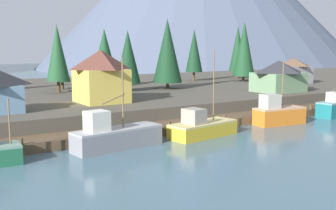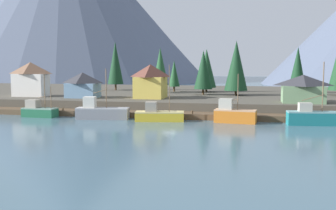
# 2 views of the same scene
# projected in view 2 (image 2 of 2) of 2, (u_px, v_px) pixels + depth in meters

# --- Properties ---
(ground_plane) EXTENTS (400.00, 400.00, 1.00)m
(ground_plane) POSITION_uv_depth(u_px,v_px,m) (187.00, 109.00, 92.05)
(ground_plane) COLOR #476675
(dock) EXTENTS (80.00, 4.00, 1.60)m
(dock) POSITION_uv_depth(u_px,v_px,m) (171.00, 115.00, 74.40)
(dock) COLOR brown
(dock) RESTS_ON ground_plane
(shoreline_bank) EXTENTS (400.00, 56.00, 2.50)m
(shoreline_bank) POSITION_uv_depth(u_px,v_px,m) (195.00, 97.00, 103.55)
(shoreline_bank) COLOR #4C473D
(shoreline_bank) RESTS_ON ground_plane
(mountain_west_peak) EXTENTS (154.99, 154.99, 84.68)m
(mountain_west_peak) POSITION_uv_depth(u_px,v_px,m) (64.00, 2.00, 225.58)
(mountain_west_peak) COLOR slate
(mountain_west_peak) RESTS_ON ground_plane
(mountain_central_peak) EXTENTS (88.75, 88.75, 51.07)m
(mountain_central_peak) POSITION_uv_depth(u_px,v_px,m) (122.00, 32.00, 219.50)
(mountain_central_peak) COLOR slate
(mountain_central_peak) RESTS_ON ground_plane
(fishing_boat_green) EXTENTS (6.35, 2.92, 7.79)m
(fishing_boat_green) POSITION_uv_depth(u_px,v_px,m) (39.00, 111.00, 75.71)
(fishing_boat_green) COLOR #1E5B3D
(fishing_boat_green) RESTS_ON ground_plane
(fishing_boat_grey) EXTENTS (9.36, 3.77, 8.79)m
(fishing_boat_grey) POSITION_uv_depth(u_px,v_px,m) (101.00, 112.00, 72.75)
(fishing_boat_grey) COLOR gray
(fishing_boat_grey) RESTS_ON ground_plane
(fishing_boat_yellow) EXTENTS (8.51, 4.20, 9.48)m
(fishing_boat_yellow) POSITION_uv_depth(u_px,v_px,m) (159.00, 115.00, 70.45)
(fishing_boat_yellow) COLOR gold
(fishing_boat_yellow) RESTS_ON ground_plane
(fishing_boat_orange) EXTENTS (6.96, 3.19, 8.01)m
(fishing_boat_orange) POSITION_uv_depth(u_px,v_px,m) (234.00, 114.00, 68.44)
(fishing_boat_orange) COLOR #CC6B1E
(fishing_boat_orange) RESTS_ON ground_plane
(fishing_boat_teal) EXTENTS (8.30, 3.24, 9.98)m
(fishing_boat_teal) POSITION_uv_depth(u_px,v_px,m) (313.00, 117.00, 65.90)
(fishing_boat_teal) COLOR #196B70
(fishing_boat_teal) RESTS_ON ground_plane
(house_blue) EXTENTS (6.66, 4.91, 5.24)m
(house_blue) POSITION_uv_depth(u_px,v_px,m) (83.00, 85.00, 86.86)
(house_blue) COLOR #6689A8
(house_blue) RESTS_ON shoreline_bank
(house_green) EXTENTS (7.81, 6.20, 5.11)m
(house_green) POSITION_uv_depth(u_px,v_px,m) (303.00, 88.00, 76.41)
(house_green) COLOR #6B8E66
(house_green) RESTS_ON shoreline_bank
(house_yellow) EXTENTS (6.15, 6.54, 6.94)m
(house_yellow) POSITION_uv_depth(u_px,v_px,m) (150.00, 81.00, 85.79)
(house_yellow) COLOR gold
(house_yellow) RESTS_ON shoreline_bank
(house_white) EXTENTS (7.36, 4.33, 7.39)m
(house_white) POSITION_uv_depth(u_px,v_px,m) (31.00, 79.00, 90.24)
(house_white) COLOR silver
(house_white) RESTS_ON shoreline_bank
(conifer_near_left) EXTENTS (2.84, 2.84, 7.80)m
(conifer_near_left) POSITION_uv_depth(u_px,v_px,m) (174.00, 73.00, 104.49)
(conifer_near_left) COLOR #4C3823
(conifer_near_left) RESTS_ON shoreline_bank
(conifer_near_right) EXTENTS (3.71, 3.71, 10.86)m
(conifer_near_right) POSITION_uv_depth(u_px,v_px,m) (160.00, 66.00, 99.63)
(conifer_near_right) COLOR #4C3823
(conifer_near_right) RESTS_ON shoreline_bank
(conifer_mid_left) EXTENTS (5.12, 5.12, 12.11)m
(conifer_mid_left) POSITION_uv_depth(u_px,v_px,m) (236.00, 66.00, 91.98)
(conifer_mid_left) COLOR #4C3823
(conifer_mid_left) RESTS_ON shoreline_bank
(conifer_mid_right) EXTENTS (4.13, 4.13, 12.71)m
(conifer_mid_right) POSITION_uv_depth(u_px,v_px,m) (115.00, 63.00, 109.34)
(conifer_mid_right) COLOR #4C3823
(conifer_mid_right) RESTS_ON shoreline_bank
(conifer_back_left) EXTENTS (4.20, 4.20, 10.03)m
(conifer_back_left) POSITION_uv_depth(u_px,v_px,m) (203.00, 70.00, 94.22)
(conifer_back_left) COLOR #4C3823
(conifer_back_left) RESTS_ON shoreline_bank
(conifer_back_right) EXTENTS (4.90, 4.90, 10.61)m
(conifer_back_right) POSITION_uv_depth(u_px,v_px,m) (206.00, 68.00, 102.83)
(conifer_back_right) COLOR #4C3823
(conifer_back_right) RESTS_ON shoreline_bank
(conifer_centre) EXTENTS (3.67, 3.67, 11.03)m
(conifer_centre) POSITION_uv_depth(u_px,v_px,m) (298.00, 66.00, 100.32)
(conifer_centre) COLOR #4C3823
(conifer_centre) RESTS_ON shoreline_bank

